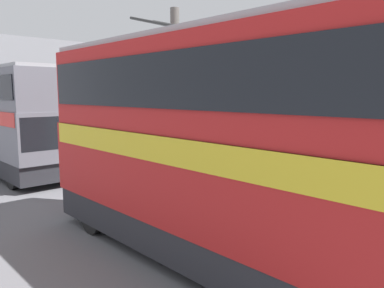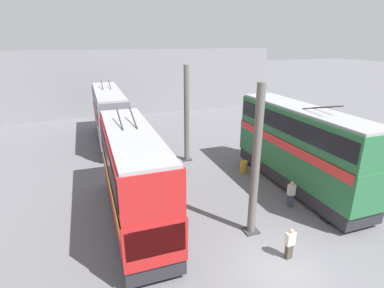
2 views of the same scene
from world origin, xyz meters
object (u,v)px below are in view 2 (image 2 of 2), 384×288
object	(u,v)px
bus_right_far	(109,113)
person_aisle_foreground	(290,243)
person_by_right_row	(184,227)
oil_drum	(244,167)
person_by_left_row	(291,193)
bus_left_near	(300,143)
bus_right_mid	(133,172)

from	to	relation	value
bus_right_far	person_aisle_foreground	bearing A→B (deg)	-162.98
person_by_right_row	oil_drum	size ratio (longest dim) A/B	1.96
bus_right_far	oil_drum	bearing A→B (deg)	-140.81
person_aisle_foreground	person_by_left_row	distance (m)	4.68
bus_right_far	oil_drum	world-z (taller)	bus_right_far
bus_left_near	bus_right_mid	size ratio (longest dim) A/B	1.11
person_by_left_row	bus_right_far	bearing A→B (deg)	40.04
bus_right_mid	person_by_right_row	xyz separation A→B (m)	(-2.65, -1.83, -2.00)
bus_left_near	oil_drum	bearing A→B (deg)	34.32
bus_left_near	bus_right_far	distance (m)	17.36
bus_right_mid	bus_right_far	distance (m)	14.18
bus_right_mid	oil_drum	distance (m)	9.63
bus_left_near	bus_right_mid	distance (m)	10.73
bus_left_near	bus_right_mid	xyz separation A→B (m)	(-0.52, 10.71, -0.16)
bus_right_far	person_aisle_foreground	size ratio (longest dim) A/B	7.30
person_aisle_foreground	person_by_left_row	size ratio (longest dim) A/B	0.95
bus_right_mid	bus_right_far	bearing A→B (deg)	0.00
person_by_left_row	oil_drum	world-z (taller)	person_by_left_row
bus_left_near	bus_right_far	size ratio (longest dim) A/B	0.99
bus_right_far	person_by_left_row	bearing A→B (deg)	-150.75
bus_right_mid	bus_right_far	world-z (taller)	bus_right_mid
person_by_right_row	person_aisle_foreground	distance (m)	4.84
person_by_right_row	oil_drum	bearing A→B (deg)	-165.55
person_by_left_row	oil_drum	size ratio (longest dim) A/B	1.87
bus_left_near	person_aisle_foreground	world-z (taller)	bus_left_near
bus_right_mid	bus_left_near	bearing A→B (deg)	-87.20
bus_right_far	person_by_right_row	world-z (taller)	bus_right_far
bus_left_near	bus_right_far	xyz separation A→B (m)	(13.65, 10.71, -0.23)
bus_right_far	person_aisle_foreground	xyz separation A→B (m)	(-19.40, -5.94, -2.03)
person_by_right_row	bus_left_near	bearing A→B (deg)	170.80
bus_left_near	person_aisle_foreground	size ratio (longest dim) A/B	7.20
bus_right_far	person_by_left_row	xyz separation A→B (m)	(-15.68, -8.78, -1.98)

